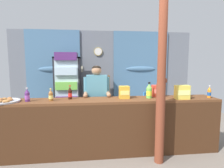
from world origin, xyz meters
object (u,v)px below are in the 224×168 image
at_px(bottle_shelf_rack, 101,96).
at_px(soda_bottle_lime_soda, 149,91).
at_px(snack_box_choco_powder, 124,92).
at_px(snack_box_crackers, 158,91).
at_px(soda_bottle_iced_tea, 51,96).
at_px(soda_bottle_orange_soda, 209,92).
at_px(pastry_tray, 5,101).
at_px(stall_counter, 108,122).
at_px(shopkeeper, 97,95).
at_px(drink_fridge, 68,84).
at_px(plastic_lawn_chair, 145,104).
at_px(banana_bunch, 183,93).
at_px(timber_post, 161,87).
at_px(snack_box_instant_noodle, 182,92).
at_px(soda_bottle_grape_soda, 27,96).
at_px(soda_bottle_cola, 70,93).

relative_size(bottle_shelf_rack, soda_bottle_lime_soda, 4.30).
relative_size(snack_box_choco_powder, snack_box_crackers, 1.02).
xyz_separation_m(soda_bottle_iced_tea, soda_bottle_orange_soda, (2.76, -0.05, 0.01)).
distance_m(soda_bottle_orange_soda, pastry_tray, 3.46).
bearing_deg(stall_counter, snack_box_choco_powder, 26.90).
xyz_separation_m(shopkeeper, pastry_tray, (-1.46, -0.50, 0.02)).
distance_m(drink_fridge, shopkeeper, 1.59).
bearing_deg(plastic_lawn_chair, shopkeeper, -141.31).
bearing_deg(banana_bunch, shopkeeper, 169.07).
distance_m(timber_post, soda_bottle_orange_soda, 1.10).
height_order(timber_post, snack_box_instant_noodle, timber_post).
xyz_separation_m(drink_fridge, soda_bottle_lime_soda, (1.64, -1.84, 0.07)).
height_order(soda_bottle_iced_tea, pastry_tray, soda_bottle_iced_tea).
relative_size(shopkeeper, soda_bottle_grape_soda, 6.68).
relative_size(stall_counter, snack_box_choco_powder, 17.92).
relative_size(timber_post, shopkeeper, 1.65).
bearing_deg(plastic_lawn_chair, banana_bunch, -76.60).
bearing_deg(snack_box_instant_noodle, soda_bottle_grape_soda, 177.92).
xyz_separation_m(shopkeeper, snack_box_choco_powder, (0.47, -0.41, 0.10)).
height_order(drink_fridge, plastic_lawn_chair, drink_fridge).
relative_size(snack_box_instant_noodle, banana_bunch, 0.85).
distance_m(shopkeeper, soda_bottle_lime_soda, 1.02).
distance_m(timber_post, soda_bottle_lime_soda, 0.46).
distance_m(shopkeeper, soda_bottle_grape_soda, 1.23).
bearing_deg(soda_bottle_lime_soda, bottle_shelf_rack, 108.99).
xyz_separation_m(shopkeeper, soda_bottle_grape_soda, (-1.13, -0.48, 0.09)).
height_order(soda_bottle_orange_soda, snack_box_instant_noodle, snack_box_instant_noodle).
xyz_separation_m(plastic_lawn_chair, snack_box_crackers, (-0.16, -1.33, 0.57)).
bearing_deg(soda_bottle_grape_soda, pastry_tray, -176.88).
distance_m(soda_bottle_cola, banana_bunch, 2.07).
bearing_deg(snack_box_crackers, soda_bottle_grape_soda, -175.26).
xyz_separation_m(timber_post, bottle_shelf_rack, (-0.77, 2.55, -0.57)).
relative_size(snack_box_choco_powder, snack_box_instant_noodle, 0.91).
bearing_deg(snack_box_crackers, soda_bottle_cola, -177.38).
bearing_deg(plastic_lawn_chair, drink_fridge, 169.37).
relative_size(soda_bottle_cola, pastry_tray, 0.55).
xyz_separation_m(bottle_shelf_rack, snack_box_crackers, (0.94, -1.99, 0.42)).
bearing_deg(snack_box_choco_powder, soda_bottle_lime_soda, -2.93).
bearing_deg(soda_bottle_grape_soda, drink_fridge, 78.03).
xyz_separation_m(snack_box_crackers, banana_bunch, (0.48, -0.01, -0.04)).
bearing_deg(snack_box_choco_powder, stall_counter, -153.10).
distance_m(shopkeeper, soda_bottle_orange_soda, 2.06).
bearing_deg(timber_post, banana_bunch, 40.46).
distance_m(shopkeeper, snack_box_choco_powder, 0.63).
height_order(drink_fridge, soda_bottle_grape_soda, drink_fridge).
bearing_deg(pastry_tray, soda_bottle_grape_soda, 3.12).
distance_m(timber_post, banana_bunch, 0.87).
bearing_deg(plastic_lawn_chair, soda_bottle_cola, -141.39).
distance_m(drink_fridge, snack_box_crackers, 2.52).
relative_size(soda_bottle_iced_tea, pastry_tray, 0.47).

